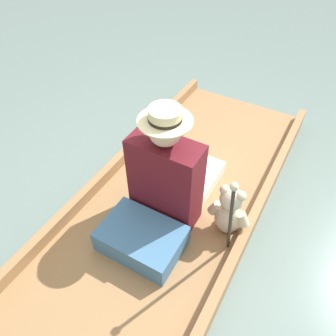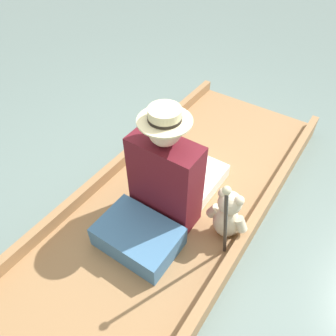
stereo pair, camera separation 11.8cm
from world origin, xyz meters
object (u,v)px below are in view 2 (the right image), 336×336
seated_person (172,175)px  wine_glass (161,147)px  teddy_bear (227,215)px  walking_cane (226,219)px

seated_person → wine_glass: size_ratio=3.82×
teddy_bear → wine_glass: teddy_bear is taller
seated_person → walking_cane: size_ratio=1.15×
teddy_bear → wine_glass: 0.84m
wine_glass → walking_cane: walking_cane is taller
seated_person → wine_glass: seated_person is taller
teddy_bear → wine_glass: (-0.76, 0.36, -0.05)m
seated_person → teddy_bear: (0.42, 0.00, -0.12)m
seated_person → walking_cane: (0.49, -0.22, 0.14)m
teddy_bear → wine_glass: size_ratio=1.78×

